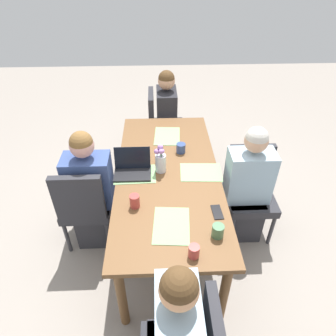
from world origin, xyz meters
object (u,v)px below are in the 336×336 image
(person_far_right_near, at_px, (92,196))
(person_head_right_left_near, at_px, (167,123))
(laptop_far_right_near, at_px, (133,169))
(coffee_mug_near_right, at_px, (194,251))
(flower_vase, at_px, (160,160))
(coffee_mug_near_left, at_px, (135,201))
(chair_head_right_left_near, at_px, (161,122))
(person_near_left_mid, at_px, (246,191))
(phone_black, at_px, (217,212))
(dining_table, at_px, (168,179))
(chair_near_left_mid, at_px, (250,187))
(coffee_mug_centre_right, at_px, (218,231))
(chair_far_right_near, at_px, (84,204))
(coffee_mug_centre_left, at_px, (181,148))

(person_far_right_near, bearing_deg, person_head_right_left_near, -28.59)
(laptop_far_right_near, relative_size, coffee_mug_near_right, 3.49)
(flower_vase, bearing_deg, coffee_mug_near_left, 154.75)
(person_far_right_near, distance_m, coffee_mug_near_left, 0.63)
(chair_head_right_left_near, bearing_deg, person_head_right_left_near, -128.76)
(person_near_left_mid, xyz_separation_m, phone_black, (-0.48, 0.37, 0.22))
(dining_table, relative_size, person_far_right_near, 1.68)
(laptop_far_right_near, bearing_deg, chair_near_left_mid, -87.90)
(laptop_far_right_near, bearing_deg, coffee_mug_centre_right, -139.67)
(chair_near_left_mid, height_order, phone_black, chair_near_left_mid)
(dining_table, distance_m, coffee_mug_near_left, 0.51)
(person_far_right_near, xyz_separation_m, coffee_mug_near_right, (-0.85, -0.83, 0.26))
(flower_vase, xyz_separation_m, coffee_mug_near_left, (-0.44, 0.21, -0.06))
(chair_head_right_left_near, height_order, chair_far_right_near, same)
(chair_near_left_mid, xyz_separation_m, person_far_right_near, (-0.09, 1.48, 0.03))
(dining_table, xyz_separation_m, person_near_left_mid, (-0.02, -0.73, -0.14))
(coffee_mug_near_left, bearing_deg, chair_far_right_near, 58.27)
(chair_far_right_near, height_order, laptop_far_right_near, laptop_far_right_near)
(person_head_right_left_near, relative_size, coffee_mug_near_left, 11.00)
(laptop_far_right_near, distance_m, phone_black, 0.84)
(person_near_left_mid, bearing_deg, coffee_mug_near_right, 145.45)
(dining_table, bearing_deg, coffee_mug_near_left, 146.62)
(laptop_far_right_near, height_order, coffee_mug_centre_right, laptop_far_right_near)
(chair_head_right_left_near, relative_size, person_near_left_mid, 0.75)
(chair_far_right_near, bearing_deg, dining_table, -81.56)
(person_near_left_mid, distance_m, chair_far_right_near, 1.48)
(flower_vase, bearing_deg, chair_near_left_mid, -88.36)
(chair_head_right_left_near, xyz_separation_m, chair_far_right_near, (-1.47, 0.71, 0.00))
(dining_table, relative_size, coffee_mug_near_left, 18.53)
(dining_table, distance_m, chair_near_left_mid, 0.80)
(coffee_mug_near_right, bearing_deg, chair_head_right_left_near, 4.38)
(coffee_mug_near_left, bearing_deg, person_far_right_near, 48.57)
(coffee_mug_near_right, distance_m, coffee_mug_centre_right, 0.24)
(person_head_right_left_near, relative_size, coffee_mug_centre_right, 12.22)
(chair_near_left_mid, height_order, coffee_mug_near_right, chair_near_left_mid)
(chair_head_right_left_near, distance_m, coffee_mug_near_left, 1.81)
(dining_table, distance_m, laptop_far_right_near, 0.33)
(chair_head_right_left_near, xyz_separation_m, coffee_mug_near_left, (-1.77, 0.23, 0.30))
(person_near_left_mid, xyz_separation_m, flower_vase, (0.05, 0.79, 0.33))
(person_far_right_near, xyz_separation_m, flower_vase, (0.06, -0.63, 0.33))
(coffee_mug_near_left, height_order, coffee_mug_centre_right, coffee_mug_near_left)
(chair_far_right_near, xyz_separation_m, flower_vase, (0.14, -0.69, 0.36))
(chair_far_right_near, xyz_separation_m, coffee_mug_near_right, (-0.77, -0.89, 0.29))
(chair_near_left_mid, relative_size, flower_vase, 3.28)
(coffee_mug_centre_left, bearing_deg, chair_far_right_near, 115.59)
(chair_head_right_left_near, xyz_separation_m, coffee_mug_centre_right, (-2.08, -0.35, 0.30))
(coffee_mug_centre_left, bearing_deg, laptop_far_right_near, 124.18)
(flower_vase, bearing_deg, person_near_left_mid, -93.65)
(laptop_far_right_near, height_order, coffee_mug_near_right, laptop_far_right_near)
(person_far_right_near, xyz_separation_m, coffee_mug_centre_left, (0.35, -0.83, 0.26))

